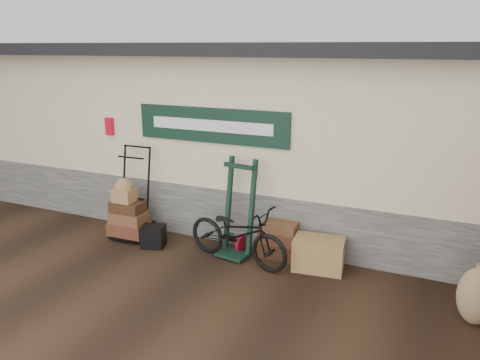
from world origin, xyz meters
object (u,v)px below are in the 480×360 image
object	(u,v)px
wicker_hamper	(319,254)
black_trunk	(153,236)
green_barrow	(238,208)
suitcase_stack	(279,239)
bicycle	(237,230)
porter_trolley	(133,191)

from	to	relation	value
wicker_hamper	black_trunk	world-z (taller)	wicker_hamper
green_barrow	suitcase_stack	size ratio (longest dim) A/B	2.37
green_barrow	bicycle	world-z (taller)	green_barrow
porter_trolley	wicker_hamper	bearing A→B (deg)	-1.42
black_trunk	bicycle	xyz separation A→B (m)	(1.47, 0.06, 0.33)
green_barrow	black_trunk	size ratio (longest dim) A/B	4.29
black_trunk	bicycle	size ratio (longest dim) A/B	0.20
wicker_hamper	bicycle	size ratio (longest dim) A/B	0.42
suitcase_stack	black_trunk	xyz separation A→B (m)	(-1.97, -0.51, -0.11)
green_barrow	bicycle	xyz separation A→B (m)	(0.10, -0.25, -0.26)
suitcase_stack	black_trunk	distance (m)	2.04
porter_trolley	green_barrow	bearing A→B (deg)	-1.59
porter_trolley	green_barrow	size ratio (longest dim) A/B	1.03
green_barrow	bicycle	distance (m)	0.37
porter_trolley	suitcase_stack	size ratio (longest dim) A/B	2.44
wicker_hamper	black_trunk	distance (m)	2.67
suitcase_stack	wicker_hamper	size ratio (longest dim) A/B	0.89
suitcase_stack	bicycle	size ratio (longest dim) A/B	0.37
green_barrow	bicycle	size ratio (longest dim) A/B	0.88
porter_trolley	bicycle	xyz separation A→B (m)	(2.04, -0.23, -0.28)
suitcase_stack	wicker_hamper	bearing A→B (deg)	-15.11
porter_trolley	wicker_hamper	xyz separation A→B (m)	(3.22, 0.04, -0.55)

